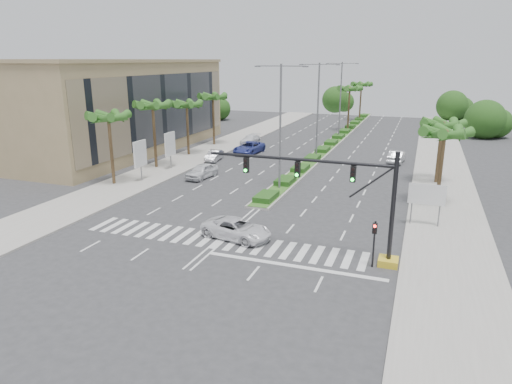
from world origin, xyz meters
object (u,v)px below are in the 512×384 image
car_parked_c (249,148)px  car_right (397,157)px  car_parked_b (214,156)px  car_parked_d (250,139)px  car_parked_a (202,171)px  car_crossing (236,229)px

car_parked_c → car_right: 19.33m
car_parked_b → car_parked_d: 12.83m
car_parked_a → car_parked_c: 14.32m
car_parked_a → car_parked_d: bearing=103.4°
car_parked_d → car_crossing: bearing=-67.1°
car_parked_a → car_right: 24.58m
car_parked_a → car_parked_d: car_parked_a is taller
car_parked_b → car_right: bearing=10.2°
car_parked_b → car_parked_c: (2.48, 5.87, 0.15)m
car_parked_b → car_parked_c: bearing=59.9°
car_parked_b → car_parked_d: bearing=82.8°
car_parked_a → car_parked_b: size_ratio=1.15×
car_parked_b → car_parked_c: car_parked_c is taller
car_crossing → car_right: size_ratio=1.10×
car_parked_a → car_crossing: size_ratio=0.88×
car_parked_d → car_parked_b: bearing=-86.5°
car_parked_b → car_crossing: car_crossing is taller
car_parked_d → car_parked_c: bearing=-66.9°
car_right → car_parked_d: bearing=-10.4°
car_parked_d → car_right: bearing=-12.0°
car_parked_a → car_parked_d: size_ratio=0.99×
car_crossing → car_right: bearing=-5.0°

